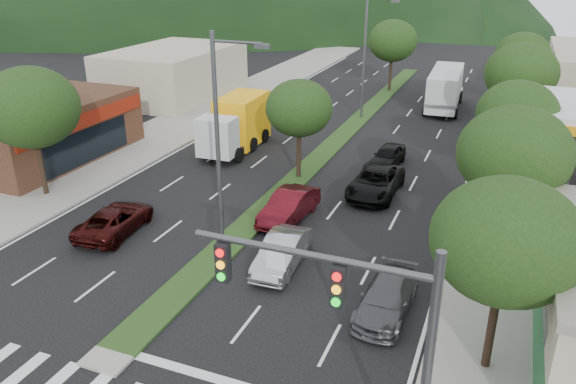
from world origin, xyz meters
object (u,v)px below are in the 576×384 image
at_px(streetlight_mid, 367,51).
at_px(car_queue_a, 388,156).
at_px(sedan_silver, 282,252).
at_px(car_queue_d, 376,182).
at_px(tree_med_far, 393,41).
at_px(streetlight_near, 221,137).
at_px(tree_r_b, 514,154).
at_px(traffic_signal, 363,328).
at_px(tree_med_near, 299,108).
at_px(tree_l_a, 31,108).
at_px(box_truck, 237,125).
at_px(tree_r_e, 522,56).
at_px(car_queue_c, 289,206).
at_px(car_queue_b, 387,298).
at_px(motorhome, 445,88).
at_px(suv_maroon, 115,220).
at_px(tree_r_a, 506,241).
at_px(tree_r_c, 517,114).
at_px(tree_r_d, 521,73).

bearing_deg(streetlight_mid, car_queue_a, -67.64).
relative_size(sedan_silver, car_queue_d, 0.81).
distance_m(tree_med_far, car_queue_d, 27.55).
bearing_deg(streetlight_near, tree_r_b, 18.73).
xyz_separation_m(traffic_signal, car_queue_a, (-4.40, 23.79, -3.97)).
xyz_separation_m(tree_med_near, car_queue_d, (5.02, -0.75, -3.68)).
height_order(traffic_signal, tree_r_b, tree_r_b).
height_order(tree_l_a, box_truck, tree_l_a).
relative_size(tree_r_e, car_queue_c, 1.44).
xyz_separation_m(car_queue_b, car_queue_c, (-6.55, 6.33, 0.11)).
distance_m(tree_l_a, sedan_silver, 16.43).
xyz_separation_m(tree_med_far, motorhome, (6.03, -5.11, -3.17)).
relative_size(car_queue_b, motorhome, 0.49).
bearing_deg(traffic_signal, tree_r_b, 77.63).
height_order(traffic_signal, motorhome, traffic_signal).
bearing_deg(suv_maroon, car_queue_a, -131.20).
height_order(box_truck, motorhome, box_truck).
bearing_deg(tree_med_near, tree_med_far, 90.00).
bearing_deg(streetlight_near, tree_l_a, 171.05).
bearing_deg(tree_r_a, tree_med_far, 106.70).
height_order(tree_med_far, streetlight_near, streetlight_near).
distance_m(tree_med_far, motorhome, 8.52).
bearing_deg(motorhome, tree_r_c, -75.02).
bearing_deg(tree_med_far, streetlight_mid, -88.93).
xyz_separation_m(tree_l_a, motorhome, (18.53, 28.89, -3.35)).
bearing_deg(tree_l_a, tree_med_far, 69.81).
xyz_separation_m(tree_r_e, tree_l_a, (-24.50, -30.00, 0.29)).
height_order(car_queue_d, box_truck, box_truck).
distance_m(tree_r_a, car_queue_b, 5.96).
bearing_deg(tree_r_d, streetlight_near, -118.20).
bearing_deg(sedan_silver, tree_r_d, 65.10).
relative_size(streetlight_mid, box_truck, 1.34).
relative_size(tree_r_c, tree_l_a, 0.89).
height_order(tree_r_b, suv_maroon, tree_r_b).
bearing_deg(car_queue_b, traffic_signal, -81.81).
bearing_deg(tree_l_a, traffic_signal, -28.19).
relative_size(streetlight_mid, car_queue_d, 1.85).
distance_m(tree_r_e, suv_maroon, 37.15).
relative_size(tree_r_d, car_queue_a, 1.80).
height_order(tree_r_e, car_queue_c, tree_r_e).
bearing_deg(streetlight_mid, tree_r_c, -47.78).
bearing_deg(tree_r_e, tree_l_a, -129.24).
height_order(suv_maroon, car_queue_b, suv_maroon).
bearing_deg(motorhome, traffic_signal, -88.32).
relative_size(traffic_signal, tree_r_b, 1.01).
bearing_deg(suv_maroon, box_truck, -94.39).
relative_size(suv_maroon, motorhome, 0.53).
relative_size(tree_med_far, car_queue_b, 1.55).
height_order(tree_r_b, tree_med_near, tree_r_b).
height_order(tree_r_d, box_truck, tree_r_d).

